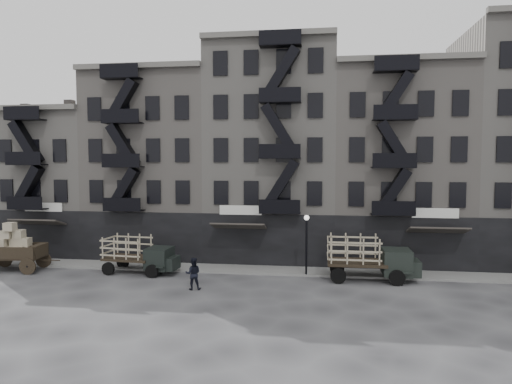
# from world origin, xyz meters

# --- Properties ---
(ground) EXTENTS (140.00, 140.00, 0.00)m
(ground) POSITION_xyz_m (0.00, 0.00, 0.00)
(ground) COLOR #38383A
(ground) RESTS_ON ground
(sidewalk) EXTENTS (55.00, 2.50, 0.15)m
(sidewalk) POSITION_xyz_m (0.00, 3.75, 0.07)
(sidewalk) COLOR slate
(sidewalk) RESTS_ON ground
(building_west) EXTENTS (10.00, 11.35, 13.20)m
(building_west) POSITION_xyz_m (-20.00, 9.83, 6.00)
(building_west) COLOR gray
(building_west) RESTS_ON ground
(building_midwest) EXTENTS (10.00, 11.35, 16.20)m
(building_midwest) POSITION_xyz_m (-10.00, 9.83, 7.50)
(building_midwest) COLOR gray
(building_midwest) RESTS_ON ground
(building_center) EXTENTS (10.00, 11.35, 18.20)m
(building_center) POSITION_xyz_m (-0.00, 9.82, 8.50)
(building_center) COLOR gray
(building_center) RESTS_ON ground
(building_mideast) EXTENTS (10.00, 11.35, 16.20)m
(building_mideast) POSITION_xyz_m (10.00, 9.83, 7.50)
(building_mideast) COLOR gray
(building_mideast) RESTS_ON ground
(lamp_post) EXTENTS (0.36, 0.36, 4.28)m
(lamp_post) POSITION_xyz_m (3.00, 2.60, 2.78)
(lamp_post) COLOR black
(lamp_post) RESTS_ON ground
(wagon) EXTENTS (4.36, 2.59, 3.55)m
(wagon) POSITION_xyz_m (-18.12, 1.32, 2.03)
(wagon) COLOR black
(wagon) RESTS_ON ground
(stake_truck_west) EXTENTS (5.45, 2.59, 2.66)m
(stake_truck_west) POSITION_xyz_m (-8.83, 1.90, 1.52)
(stake_truck_west) COLOR black
(stake_truck_west) RESTS_ON ground
(stake_truck_east) EXTENTS (5.99, 2.53, 2.99)m
(stake_truck_east) POSITION_xyz_m (7.21, 2.16, 1.71)
(stake_truck_east) COLOR black
(stake_truck_east) RESTS_ON ground
(pedestrian_mid) EXTENTS (1.11, 0.95, 2.00)m
(pedestrian_mid) POSITION_xyz_m (-3.88, -1.58, 1.00)
(pedestrian_mid) COLOR black
(pedestrian_mid) RESTS_ON ground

